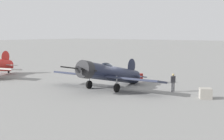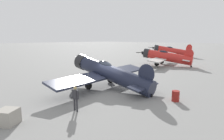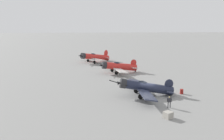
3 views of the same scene
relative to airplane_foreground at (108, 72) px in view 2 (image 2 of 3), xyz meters
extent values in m
plane|color=gray|center=(0.03, -0.51, -1.50)|extent=(400.00, 400.00, 0.00)
cylinder|color=#1E2338|center=(0.03, -0.51, -0.05)|extent=(1.95, 8.80, 3.04)
cylinder|color=#232326|center=(-0.20, 3.59, 0.72)|extent=(1.65, 1.26, 1.73)
cone|color=#232326|center=(-0.23, 4.24, 0.84)|extent=(0.70, 0.70, 0.75)
cube|color=black|center=(-0.24, 4.39, 0.84)|extent=(1.80, 2.87, 0.62)
ellipsoid|color=black|center=(-0.02, 0.35, 0.74)|extent=(0.86, 1.84, 0.98)
cube|color=#282D42|center=(-0.03, 0.52, -0.26)|extent=(12.14, 2.57, 0.53)
ellipsoid|color=#1E2338|center=(0.22, -4.12, 0.37)|extent=(0.22, 1.78, 1.88)
cube|color=#282D42|center=(0.21, -3.92, -0.63)|extent=(3.45, 1.28, 0.30)
cylinder|color=#999BA0|center=(-1.69, 0.95, -0.56)|extent=(0.14, 0.14, 1.09)
cylinder|color=black|center=(-1.69, 0.95, -1.10)|extent=(0.24, 0.81, 0.80)
cylinder|color=#999BA0|center=(1.58, 1.13, -0.56)|extent=(0.14, 0.14, 1.09)
cylinder|color=black|center=(1.58, 1.13, -1.10)|extent=(0.24, 0.81, 0.80)
cylinder|color=black|center=(0.25, -4.64, -1.36)|extent=(0.12, 0.29, 0.28)
cylinder|color=red|center=(17.74, 2.33, 0.03)|extent=(3.41, 8.39, 2.59)
cylinder|color=#232326|center=(16.86, 6.08, 0.53)|extent=(1.89, 1.46, 1.78)
cone|color=#232326|center=(16.71, 6.72, 0.62)|extent=(0.83, 0.78, 0.76)
cube|color=black|center=(16.67, 6.86, 0.62)|extent=(3.10, 0.96, 0.31)
ellipsoid|color=black|center=(17.56, 3.12, 0.80)|extent=(1.15, 1.90, 0.89)
cube|color=#BCB7B2|center=(17.52, 3.28, -0.27)|extent=(11.51, 4.43, 0.42)
ellipsoid|color=red|center=(18.53, -0.99, 0.72)|extent=(0.51, 1.68, 1.83)
cube|color=#BCB7B2|center=(18.48, -0.80, -0.30)|extent=(3.56, 1.85, 0.24)
cylinder|color=#999BA0|center=(15.78, 3.36, -0.58)|extent=(0.14, 0.14, 1.05)
cylinder|color=black|center=(15.78, 3.36, -1.10)|extent=(0.38, 0.82, 0.80)
cylinder|color=#999BA0|center=(19.04, 4.13, -0.58)|extent=(0.14, 0.14, 1.05)
cylinder|color=black|center=(19.04, 4.13, -1.10)|extent=(0.38, 0.82, 0.80)
cylinder|color=black|center=(18.64, -1.46, -1.36)|extent=(0.16, 0.30, 0.28)
cylinder|color=red|center=(33.05, 8.12, 0.01)|extent=(6.67, 8.52, 3.05)
cylinder|color=#232326|center=(30.51, 11.70, 0.74)|extent=(2.06, 1.93, 1.83)
cone|color=#232326|center=(30.14, 12.23, 0.84)|extent=(0.96, 0.95, 0.79)
cube|color=black|center=(30.05, 12.36, 0.84)|extent=(3.08, 1.08, 0.52)
ellipsoid|color=black|center=(32.52, 8.87, 0.84)|extent=(1.65, 1.90, 0.95)
cube|color=#BCB7B2|center=(32.41, 9.02, -0.24)|extent=(10.13, 7.94, 0.49)
ellipsoid|color=red|center=(35.28, 4.97, 0.74)|extent=(1.15, 1.55, 2.31)
cube|color=#BCB7B2|center=(35.16, 5.13, -0.50)|extent=(3.41, 2.86, 0.28)
cylinder|color=#999BA0|center=(30.71, 8.49, -0.55)|extent=(0.14, 0.14, 1.11)
cylinder|color=black|center=(30.71, 8.49, -1.10)|extent=(0.63, 0.77, 0.80)
cylinder|color=#999BA0|center=(33.47, 10.44, -0.55)|extent=(0.14, 0.14, 1.11)
cylinder|color=black|center=(33.47, 10.44, -1.10)|extent=(0.63, 0.77, 0.80)
cylinder|color=black|center=(35.59, 4.52, -1.36)|extent=(0.24, 0.29, 0.28)
cylinder|color=#2D2D33|center=(-5.62, -2.30, -1.08)|extent=(0.12, 0.12, 0.85)
cylinder|color=#2D2D33|center=(-5.65, -2.60, -1.08)|extent=(0.12, 0.12, 0.85)
cube|color=#2D2D33|center=(-5.64, -2.45, -0.35)|extent=(0.27, 0.48, 0.60)
sphere|color=tan|center=(-5.64, -2.45, 0.07)|extent=(0.22, 0.22, 0.22)
cylinder|color=#2D2D33|center=(-5.61, -2.17, -0.34)|extent=(0.09, 0.09, 0.57)
cylinder|color=#2D2D33|center=(-5.66, -2.74, -0.34)|extent=(0.09, 0.09, 0.57)
cube|color=#9E998E|center=(-9.32, -1.20, -1.07)|extent=(1.36, 1.36, 0.87)
cylinder|color=maroon|center=(0.65, -6.51, -1.09)|extent=(0.56, 0.56, 0.82)
torus|color=maroon|center=(0.65, -6.51, -0.93)|extent=(0.60, 0.60, 0.04)
torus|color=maroon|center=(0.65, -6.51, -1.26)|extent=(0.60, 0.60, 0.04)
camera|label=1|loc=(-20.22, 25.01, 3.93)|focal=53.69mm
camera|label=2|loc=(-12.38, -11.86, 3.22)|focal=29.00mm
camera|label=3|loc=(-37.49, 7.78, 10.82)|focal=38.42mm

